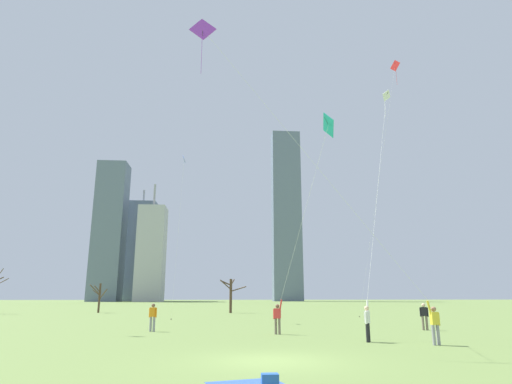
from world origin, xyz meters
TOP-DOWN VIEW (x-y plane):
  - ground_plane at (0.00, 0.00)m, footprint 400.00×400.00m
  - kite_flyer_midfield_left_purple at (5.30, 3.95)m, footprint 11.45×0.47m
  - kite_flyer_midfield_center_white at (5.74, 6.27)m, footprint 5.50×7.92m
  - kite_flyer_foreground_right_teal at (2.07, 8.98)m, footprint 3.01×4.16m
  - bystander_far_off_by_trees at (-5.70, 12.20)m, footprint 0.49×0.30m
  - bystander_watching_nearby at (10.99, 11.83)m, footprint 0.48×0.30m
  - distant_kite_drifting_left_blue at (-5.31, 23.16)m, footprint 0.97×2.94m
  - distant_kite_high_overhead_red at (15.68, 24.22)m, footprint 4.20×5.03m
  - picnic_spot at (-0.73, -4.04)m, footprint 2.10×1.81m
  - bare_tree_far_right_edge at (-0.36, 39.59)m, footprint 3.31×1.76m
  - bare_tree_left_of_center at (-16.74, 41.57)m, footprint 2.23×1.46m
  - skyline_tall_tower at (23.45, 146.62)m, footprint 10.89×6.96m
  - skyline_squat_block at (-26.02, 138.99)m, footprint 9.26×10.34m
  - skyline_wide_slab at (-41.62, 141.53)m, footprint 10.28×9.80m
  - skyline_mid_tower_left at (-33.00, 156.33)m, footprint 11.27×10.90m

SIDE VIEW (x-z plane):
  - ground_plane at x=0.00m, z-range 0.00..0.00m
  - picnic_spot at x=-0.73m, z-range -0.06..0.25m
  - bystander_far_off_by_trees at x=-5.70m, z-range 0.09..1.71m
  - bystander_watching_nearby at x=10.99m, z-range 0.09..1.71m
  - bare_tree_left_of_center at x=-16.74m, z-range 0.21..3.77m
  - bare_tree_far_right_edge at x=-0.36m, z-range 0.31..4.42m
  - kite_flyer_midfield_center_white at x=5.74m, z-range -5.58..11.09m
  - kite_flyer_foreground_right_teal at x=2.07m, z-range -2.62..9.12m
  - kite_flyer_midfield_left_purple at x=5.30m, z-range -3.74..11.95m
  - distant_kite_drifting_left_blue at x=-5.31m, z-range 5.00..19.58m
  - skyline_squat_block at x=-26.02m, z-range -4.27..37.33m
  - skyline_mid_tower_left at x=-33.00m, z-range -2.74..40.83m
  - distant_kite_high_overhead_red at x=15.68m, z-range 10.32..36.21m
  - skyline_wide_slab at x=-41.62m, z-range 0.00..49.66m
  - skyline_tall_tower at x=23.45m, z-range 0.00..65.66m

